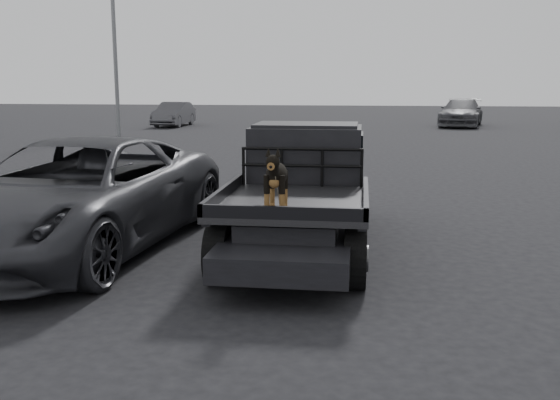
% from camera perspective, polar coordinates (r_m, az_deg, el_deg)
% --- Properties ---
extents(ground, '(120.00, 120.00, 0.00)m').
position_cam_1_polar(ground, '(7.01, 0.64, -9.65)').
color(ground, black).
rests_on(ground, ground).
extents(flatbed_ute, '(2.00, 5.40, 0.92)m').
position_cam_1_polar(flatbed_ute, '(9.17, 1.86, -1.74)').
color(flatbed_ute, black).
rests_on(flatbed_ute, ground).
extents(ute_cab, '(1.72, 1.30, 0.88)m').
position_cam_1_polar(ute_cab, '(9.96, 2.44, 4.50)').
color(ute_cab, black).
rests_on(ute_cab, flatbed_ute).
extents(headache_rack, '(1.80, 0.08, 0.55)m').
position_cam_1_polar(headache_rack, '(9.24, 2.01, 2.98)').
color(headache_rack, black).
rests_on(headache_rack, flatbed_ute).
extents(dog, '(0.32, 0.60, 0.74)m').
position_cam_1_polar(dog, '(7.48, -0.33, 1.88)').
color(dog, black).
rests_on(dog, flatbed_ute).
extents(parked_suv, '(3.23, 6.08, 1.63)m').
position_cam_1_polar(parked_suv, '(9.58, -18.06, 0.42)').
color(parked_suv, '#303136').
rests_on(parked_suv, ground).
extents(distant_car_a, '(1.48, 4.08, 1.34)m').
position_cam_1_polar(distant_car_a, '(35.67, -9.68, 7.75)').
color(distant_car_a, '#444449').
rests_on(distant_car_a, ground).
extents(distant_car_b, '(3.26, 5.59, 1.52)m').
position_cam_1_polar(distant_car_b, '(36.53, 16.24, 7.69)').
color(distant_car_b, '#404145').
rests_on(distant_car_b, ground).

